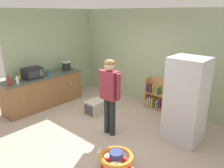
% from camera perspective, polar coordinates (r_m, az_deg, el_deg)
% --- Properties ---
extents(ground_plane, '(12.00, 12.00, 0.00)m').
position_cam_1_polar(ground_plane, '(5.03, -4.62, -12.80)').
color(ground_plane, '#B39F8D').
rests_on(ground_plane, ground).
extents(back_wall, '(5.20, 0.06, 2.70)m').
position_cam_1_polar(back_wall, '(6.27, 10.69, 6.52)').
color(back_wall, '#9BAD86').
rests_on(back_wall, ground).
extents(left_side_wall, '(0.06, 2.99, 2.70)m').
position_cam_1_polar(left_side_wall, '(7.00, -15.21, 7.41)').
color(left_side_wall, '#97AE84').
rests_on(left_side_wall, ground).
extents(kitchen_counter, '(0.65, 2.29, 0.90)m').
position_cam_1_polar(kitchen_counter, '(6.53, -17.42, -1.74)').
color(kitchen_counter, brown).
rests_on(kitchen_counter, ground).
extents(refrigerator, '(0.73, 0.68, 1.78)m').
position_cam_1_polar(refrigerator, '(4.68, 18.77, -4.10)').
color(refrigerator, '#B7BABF').
rests_on(refrigerator, ground).
extents(bookshelf, '(0.80, 0.28, 0.85)m').
position_cam_1_polar(bookshelf, '(6.22, 11.97, -3.09)').
color(bookshelf, tan).
rests_on(bookshelf, ground).
extents(standing_person, '(0.57, 0.23, 1.69)m').
position_cam_1_polar(standing_person, '(4.59, -0.62, -1.65)').
color(standing_person, '#1F2827').
rests_on(standing_person, ground).
extents(baby_walker, '(0.60, 0.60, 0.32)m').
position_cam_1_polar(baby_walker, '(4.00, 1.11, -19.25)').
color(baby_walker, red).
rests_on(baby_walker, ground).
extents(pet_carrier, '(0.42, 0.55, 0.36)m').
position_cam_1_polar(pet_carrier, '(5.89, -4.19, -5.97)').
color(pet_carrier, '#C0B5A3').
rests_on(pet_carrier, ground).
extents(microwave, '(0.37, 0.48, 0.28)m').
position_cam_1_polar(microwave, '(6.24, -20.10, 2.73)').
color(microwave, black).
rests_on(microwave, kitchen_counter).
extents(crock_pot, '(0.25, 0.25, 0.29)m').
position_cam_1_polar(crock_pot, '(6.85, -11.83, 4.67)').
color(crock_pot, black).
rests_on(crock_pot, kitchen_counter).
extents(banana_bunch, '(0.15, 0.16, 0.04)m').
position_cam_1_polar(banana_bunch, '(6.19, -23.49, 1.12)').
color(banana_bunch, gold).
rests_on(banana_bunch, kitchen_counter).
extents(ketchup_bottle, '(0.07, 0.07, 0.25)m').
position_cam_1_polar(ketchup_bottle, '(5.83, -25.34, 0.60)').
color(ketchup_bottle, red).
rests_on(ketchup_bottle, kitchen_counter).
extents(clear_bottle, '(0.07, 0.07, 0.25)m').
position_cam_1_polar(clear_bottle, '(5.84, -23.53, 0.88)').
color(clear_bottle, silver).
rests_on(clear_bottle, kitchen_counter).
extents(yellow_cup, '(0.08, 0.08, 0.09)m').
position_cam_1_polar(yellow_cup, '(6.33, -22.97, 1.72)').
color(yellow_cup, yellow).
rests_on(yellow_cup, kitchen_counter).
extents(blue_cup, '(0.08, 0.08, 0.09)m').
position_cam_1_polar(blue_cup, '(6.39, -16.36, 2.59)').
color(blue_cup, blue).
rests_on(blue_cup, kitchen_counter).
extents(green_cup, '(0.08, 0.08, 0.09)m').
position_cam_1_polar(green_cup, '(6.73, -16.57, 3.34)').
color(green_cup, green).
rests_on(green_cup, kitchen_counter).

